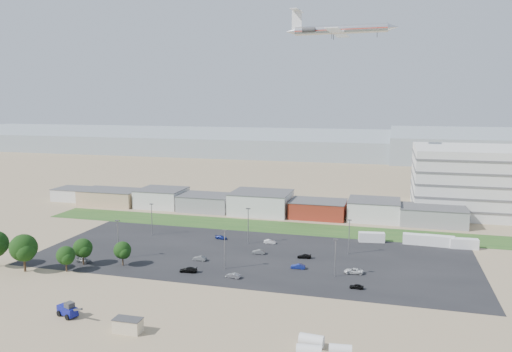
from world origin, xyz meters
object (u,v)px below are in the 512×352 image
(parked_car_0, at_px, (354,271))
(box_trailer_a, at_px, (372,237))
(airliner, at_px, (340,29))
(parked_car_11, at_px, (270,242))
(telehandler, at_px, (67,309))
(parked_car_4, at_px, (200,258))
(parked_car_1, at_px, (298,266))
(parked_car_10, at_px, (84,260))
(parked_car_6, at_px, (221,237))
(portable_shed, at_px, (128,325))
(parked_car_2, at_px, (357,286))
(parked_car_13, at_px, (233,276))
(parked_car_3, at_px, (188,270))
(parked_car_7, at_px, (259,252))
(parked_car_12, at_px, (304,256))
(storage_tank_nw, at_px, (311,340))

(parked_car_0, bearing_deg, box_trailer_a, 169.42)
(airliner, height_order, parked_car_11, airliner)
(telehandler, bearing_deg, parked_car_4, 94.05)
(parked_car_1, distance_m, parked_car_10, 57.03)
(parked_car_4, distance_m, parked_car_6, 21.30)
(portable_shed, bearing_deg, parked_car_10, 133.15)
(parked_car_2, relative_size, parked_car_6, 0.85)
(parked_car_2, xyz_separation_m, parked_car_4, (-42.37, 9.39, 0.07))
(parked_car_2, xyz_separation_m, parked_car_13, (-29.55, -0.87, 0.05))
(parked_car_0, height_order, parked_car_10, parked_car_0)
(parked_car_1, height_order, parked_car_6, parked_car_1)
(parked_car_3, distance_m, parked_car_6, 30.70)
(box_trailer_a, height_order, parked_car_7, box_trailer_a)
(telehandler, relative_size, airliner, 0.17)
(parked_car_2, bearing_deg, portable_shed, -47.79)
(parked_car_2, xyz_separation_m, parked_car_12, (-15.47, 18.84, 0.00))
(parked_car_3, bearing_deg, parked_car_6, 178.65)
(parked_car_10, relative_size, parked_car_12, 1.15)
(airliner, bearing_deg, parked_car_4, -105.51)
(parked_car_2, height_order, parked_car_3, parked_car_3)
(parked_car_0, xyz_separation_m, parked_car_4, (-40.94, -0.69, -0.04))
(storage_tank_nw, bearing_deg, parked_car_11, 110.34)
(telehandler, xyz_separation_m, parked_car_11, (27.11, 60.29, -0.97))
(parked_car_12, bearing_deg, parked_car_13, -42.92)
(portable_shed, height_order, box_trailer_a, box_trailer_a)
(storage_tank_nw, relative_size, box_trailer_a, 0.56)
(telehandler, xyz_separation_m, parked_car_13, (25.44, 29.47, -0.97))
(box_trailer_a, relative_size, parked_car_12, 2.03)
(parked_car_13, bearing_deg, telehandler, -32.89)
(airliner, relative_size, parked_car_3, 9.76)
(parked_car_1, bearing_deg, parked_car_4, -91.36)
(parked_car_1, distance_m, parked_car_11, 23.55)
(box_trailer_a, distance_m, parked_car_4, 53.64)
(airliner, relative_size, parked_car_0, 9.37)
(parked_car_6, xyz_separation_m, parked_car_11, (15.77, -0.71, 0.04))
(telehandler, xyz_separation_m, box_trailer_a, (56.67, 70.32, -0.12))
(parked_car_3, relative_size, parked_car_11, 1.25)
(telehandler, relative_size, parked_car_11, 2.09)
(telehandler, height_order, parked_car_12, telehandler)
(parked_car_6, bearing_deg, telehandler, 176.43)
(parked_car_12, bearing_deg, airliner, 171.96)
(storage_tank_nw, relative_size, parked_car_11, 1.19)
(parked_car_10, bearing_deg, portable_shed, -128.76)
(airliner, bearing_deg, telehandler, -105.09)
(parked_car_4, bearing_deg, storage_tank_nw, 46.93)
(storage_tank_nw, relative_size, parked_car_4, 1.15)
(parked_car_11, bearing_deg, parked_car_4, 139.71)
(parked_car_0, xyz_separation_m, parked_car_11, (-26.44, 19.87, -0.06))
(airliner, distance_m, parked_car_12, 99.72)
(telehandler, height_order, parked_car_11, telehandler)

